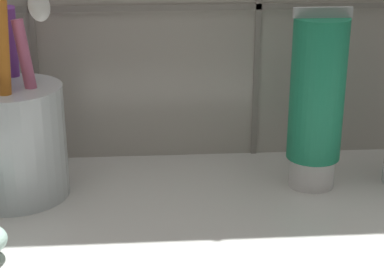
% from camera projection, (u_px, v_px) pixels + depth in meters
% --- Properties ---
extents(sink_counter, '(0.77, 0.31, 0.02)m').
position_uv_depth(sink_counter, '(260.00, 245.00, 0.46)').
color(sink_counter, silver).
rests_on(sink_counter, ground).
extents(toothbrush_cup, '(0.10, 0.11, 0.18)m').
position_uv_depth(toothbrush_cup, '(11.00, 134.00, 0.50)').
color(toothbrush_cup, silver).
rests_on(toothbrush_cup, sink_counter).
extents(toothpaste_tube, '(0.05, 0.04, 0.15)m').
position_uv_depth(toothpaste_tube, '(317.00, 101.00, 0.50)').
color(toothpaste_tube, white).
rests_on(toothpaste_tube, sink_counter).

